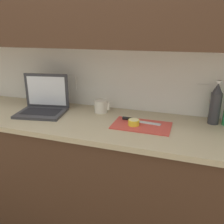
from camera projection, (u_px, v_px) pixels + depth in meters
wall_back at (102, 27)px, 1.68m from camera, size 5.20×0.38×2.60m
counter_unit at (90, 175)px, 1.82m from camera, size 2.49×0.62×0.94m
laptop at (44, 104)px, 1.80m from camera, size 0.39×0.33×0.28m
cutting_board at (142, 125)px, 1.55m from camera, size 0.38×0.23×0.01m
knife at (135, 120)px, 1.61m from camera, size 0.27×0.05×0.02m
lemon_half_cut at (134, 122)px, 1.54m from camera, size 0.07×0.07×0.04m
bottle_green_soda at (215, 104)px, 1.56m from camera, size 0.07×0.07×0.29m
measuring_cup at (101, 106)px, 1.80m from camera, size 0.12×0.10×0.10m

